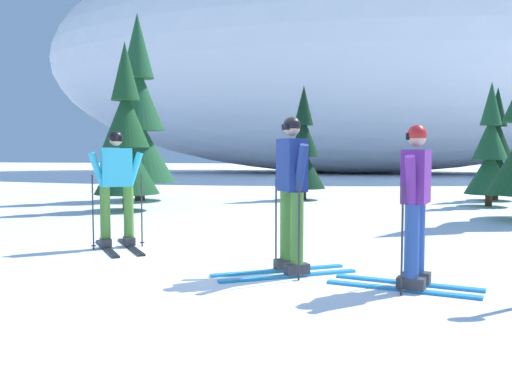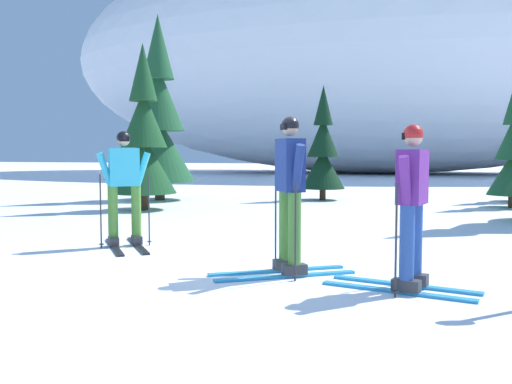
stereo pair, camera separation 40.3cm
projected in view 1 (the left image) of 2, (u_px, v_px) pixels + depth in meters
name	position (u px, v px, depth m)	size (l,w,h in m)	color
ground_plane	(231.00, 268.00, 7.02)	(120.00, 120.00, 0.00)	white
skier_cyan_jacket	(117.00, 186.00, 8.44)	(1.28, 1.54, 1.76)	black
skier_navy_jacket	(291.00, 192.00, 6.61)	(1.67, 1.25, 1.86)	#2893CC
skier_purple_jacket	(415.00, 203.00, 5.90)	(1.66, 0.83, 1.73)	#2893CC
pine_tree_far_left	(139.00, 123.00, 16.54)	(2.12, 2.12, 5.50)	#47301E
pine_tree_left	(126.00, 141.00, 13.73)	(1.59, 1.59, 4.12)	#47301E
pine_tree_center_left	(304.00, 152.00, 16.88)	(1.32, 1.32, 3.43)	#47301E
pine_tree_center	(490.00, 155.00, 14.82)	(1.27, 1.27, 3.28)	#47301E
pine_tree_right	(496.00, 153.00, 16.64)	(1.29, 1.29, 3.35)	#47301E
snow_ridge_background	(351.00, 54.00, 37.34)	(42.76, 19.69, 15.92)	white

